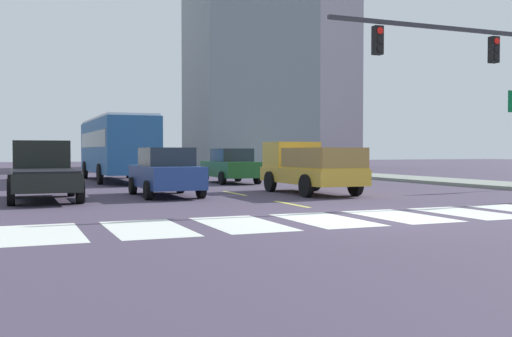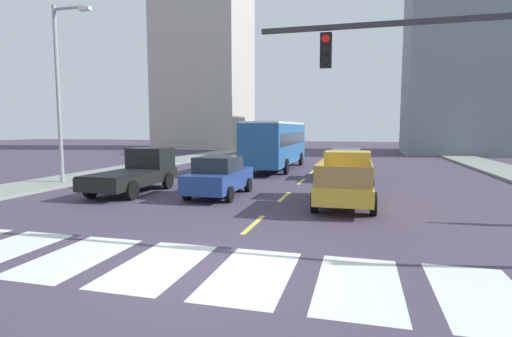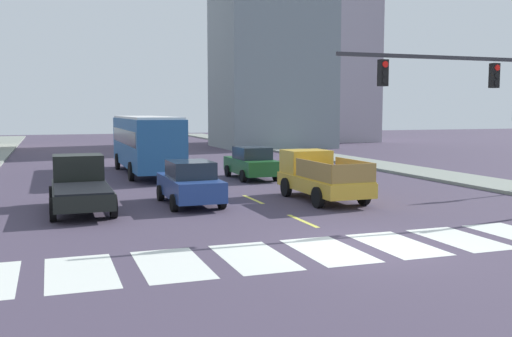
% 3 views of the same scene
% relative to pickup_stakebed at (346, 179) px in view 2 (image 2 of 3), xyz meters
% --- Properties ---
extents(ground_plane, '(160.00, 160.00, 0.00)m').
position_rel_pickup_stakebed_xyz_m(ground_plane, '(-2.58, -8.19, -0.94)').
color(ground_plane, '#42384B').
extents(sidewalk_left, '(3.20, 110.00, 0.15)m').
position_rel_pickup_stakebed_xyz_m(sidewalk_left, '(-15.10, 9.81, -0.86)').
color(sidewalk_left, gray).
rests_on(sidewalk_left, ground).
extents(crosswalk_stripe_2, '(1.55, 3.08, 0.01)m').
position_rel_pickup_stakebed_xyz_m(crosswalk_stripe_2, '(-7.79, -8.19, -0.93)').
color(crosswalk_stripe_2, silver).
rests_on(crosswalk_stripe_2, ground).
extents(crosswalk_stripe_3, '(1.55, 3.08, 0.01)m').
position_rel_pickup_stakebed_xyz_m(crosswalk_stripe_3, '(-5.71, -8.19, -0.93)').
color(crosswalk_stripe_3, silver).
rests_on(crosswalk_stripe_3, ground).
extents(crosswalk_stripe_4, '(1.55, 3.08, 0.01)m').
position_rel_pickup_stakebed_xyz_m(crosswalk_stripe_4, '(-3.62, -8.19, -0.93)').
color(crosswalk_stripe_4, silver).
rests_on(crosswalk_stripe_4, ground).
extents(crosswalk_stripe_5, '(1.55, 3.08, 0.01)m').
position_rel_pickup_stakebed_xyz_m(crosswalk_stripe_5, '(-1.54, -8.19, -0.93)').
color(crosswalk_stripe_5, silver).
rests_on(crosswalk_stripe_5, ground).
extents(crosswalk_stripe_6, '(1.55, 3.08, 0.01)m').
position_rel_pickup_stakebed_xyz_m(crosswalk_stripe_6, '(0.54, -8.19, -0.93)').
color(crosswalk_stripe_6, silver).
rests_on(crosswalk_stripe_6, ground).
extents(crosswalk_stripe_7, '(1.55, 3.08, 0.01)m').
position_rel_pickup_stakebed_xyz_m(crosswalk_stripe_7, '(2.63, -8.19, -0.93)').
color(crosswalk_stripe_7, silver).
rests_on(crosswalk_stripe_7, ground).
extents(lane_dash_0, '(0.16, 2.40, 0.01)m').
position_rel_pickup_stakebed_xyz_m(lane_dash_0, '(-2.58, -4.19, -0.93)').
color(lane_dash_0, '#D7D04C').
rests_on(lane_dash_0, ground).
extents(lane_dash_1, '(0.16, 2.40, 0.01)m').
position_rel_pickup_stakebed_xyz_m(lane_dash_1, '(-2.58, 0.81, -0.93)').
color(lane_dash_1, '#D7D04C').
rests_on(lane_dash_1, ground).
extents(lane_dash_2, '(0.16, 2.40, 0.01)m').
position_rel_pickup_stakebed_xyz_m(lane_dash_2, '(-2.58, 5.81, -0.93)').
color(lane_dash_2, '#D7D04C').
rests_on(lane_dash_2, ground).
extents(lane_dash_3, '(0.16, 2.40, 0.01)m').
position_rel_pickup_stakebed_xyz_m(lane_dash_3, '(-2.58, 10.81, -0.93)').
color(lane_dash_3, '#D7D04C').
rests_on(lane_dash_3, ground).
extents(lane_dash_4, '(0.16, 2.40, 0.01)m').
position_rel_pickup_stakebed_xyz_m(lane_dash_4, '(-2.58, 15.81, -0.93)').
color(lane_dash_4, '#D7D04C').
rests_on(lane_dash_4, ground).
extents(lane_dash_5, '(0.16, 2.40, 0.01)m').
position_rel_pickup_stakebed_xyz_m(lane_dash_5, '(-2.58, 20.81, -0.93)').
color(lane_dash_5, '#D7D04C').
rests_on(lane_dash_5, ground).
extents(lane_dash_6, '(0.16, 2.40, 0.01)m').
position_rel_pickup_stakebed_xyz_m(lane_dash_6, '(-2.58, 25.81, -0.93)').
color(lane_dash_6, '#D7D04C').
rests_on(lane_dash_6, ground).
extents(lane_dash_7, '(0.16, 2.40, 0.01)m').
position_rel_pickup_stakebed_xyz_m(lane_dash_7, '(-2.58, 30.81, -0.93)').
color(lane_dash_7, '#D7D04C').
rests_on(lane_dash_7, ground).
extents(pickup_stakebed, '(2.18, 5.20, 1.96)m').
position_rel_pickup_stakebed_xyz_m(pickup_stakebed, '(0.00, 0.00, 0.00)').
color(pickup_stakebed, gold).
rests_on(pickup_stakebed, ground).
extents(pickup_dark, '(2.18, 5.20, 1.96)m').
position_rel_pickup_stakebed_xyz_m(pickup_dark, '(-9.43, 0.54, -0.02)').
color(pickup_dark, black).
rests_on(pickup_dark, ground).
extents(city_bus, '(2.72, 10.80, 3.32)m').
position_rel_pickup_stakebed_xyz_m(city_bus, '(-5.24, 11.84, 1.02)').
color(city_bus, '#245790').
rests_on(city_bus, ground).
extents(sedan_near_left, '(2.02, 4.40, 1.72)m').
position_rel_pickup_stakebed_xyz_m(sedan_near_left, '(-0.27, 7.71, -0.08)').
color(sedan_near_left, '#1D5725').
rests_on(sedan_near_left, ground).
extents(sedan_near_right, '(2.02, 4.40, 1.72)m').
position_rel_pickup_stakebed_xyz_m(sedan_near_right, '(-5.35, 0.34, -0.08)').
color(sedan_near_right, navy).
rests_on(sedan_near_right, ground).
extents(streetlight_left, '(2.20, 0.28, 9.00)m').
position_rel_pickup_stakebed_xyz_m(streetlight_left, '(-14.27, 1.50, 4.03)').
color(streetlight_left, gray).
rests_on(streetlight_left, ground).
extents(block_mid_left, '(11.94, 11.33, 29.09)m').
position_rel_pickup_stakebed_xyz_m(block_mid_left, '(-21.61, 38.98, 13.61)').
color(block_mid_left, '#B0A89C').
rests_on(block_mid_left, ground).
extents(block_mid_right, '(10.56, 9.17, 20.65)m').
position_rel_pickup_stakebed_xyz_m(block_mid_right, '(10.53, 32.93, 9.39)').
color(block_mid_right, slate).
rests_on(block_mid_right, ground).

